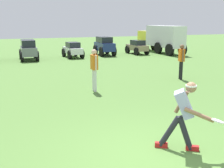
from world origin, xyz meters
TOP-DOWN VIEW (x-y plane):
  - ground_plane at (0.00, 0.00)m, footprint 80.00×80.00m
  - frisbee_thrower at (0.69, 0.16)m, footprint 0.84×0.87m
  - frisbee_in_flight at (1.08, -0.38)m, footprint 0.29×0.30m
  - teammate_midfield at (4.94, 6.02)m, footprint 0.30×0.49m
  - teammate_deep at (0.66, 5.47)m, footprint 0.21×0.49m
  - parked_car_slot_d at (-0.58, 15.40)m, footprint 1.24×2.44m
  - parked_car_slot_e at (2.50, 15.48)m, footprint 1.15×2.23m
  - parked_car_slot_f at (5.10, 15.91)m, footprint 1.27×2.39m
  - parked_car_slot_g at (7.78, 15.64)m, footprint 1.12×2.22m
  - box_truck at (10.06, 15.82)m, footprint 1.47×5.92m

SIDE VIEW (x-z plane):
  - ground_plane at x=0.00m, z-range 0.00..0.00m
  - parked_car_slot_e at x=2.50m, z-range 0.01..1.11m
  - parked_car_slot_g at x=7.78m, z-range 0.01..1.11m
  - parked_car_slot_d at x=-0.58m, z-range 0.05..1.39m
  - frisbee_in_flight at x=1.08m, z-range 0.69..0.78m
  - parked_car_slot_f at x=5.10m, z-range 0.04..1.44m
  - frisbee_thrower at x=0.69m, z-range 0.09..1.50m
  - teammate_midfield at x=4.94m, z-range 0.16..1.72m
  - teammate_deep at x=0.66m, z-range 0.16..1.72m
  - box_truck at x=10.06m, z-range 0.13..2.33m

